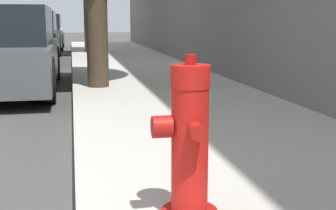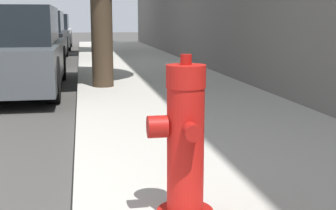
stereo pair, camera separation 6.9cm
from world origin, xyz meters
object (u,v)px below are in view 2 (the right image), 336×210
fire_hydrant (184,144)px  parked_car_near (6,51)px  parked_car_mid (33,37)px  parked_car_far (47,32)px

fire_hydrant → parked_car_near: parked_car_near is taller
fire_hydrant → parked_car_mid: (-1.84, 11.51, 0.13)m
fire_hydrant → parked_car_far: (-1.83, 16.90, 0.12)m
fire_hydrant → parked_car_mid: size_ratio=0.19×
parked_car_mid → parked_car_near: bearing=-89.0°
parked_car_near → parked_car_mid: parked_car_mid is taller
fire_hydrant → parked_car_near: size_ratio=0.21×
fire_hydrant → parked_car_near: 5.98m
parked_car_near → parked_car_far: bearing=90.5°
parked_car_near → parked_car_mid: bearing=91.0°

